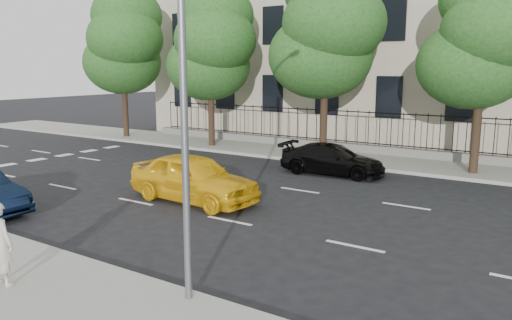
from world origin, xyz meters
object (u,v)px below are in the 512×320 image
Objects in this scene: black_sedan at (332,159)px; yellow_taxi at (194,178)px; woman_near at (0,244)px; street_light at (201,35)px.

yellow_taxi is at bearing 158.91° from black_sedan.
street_light is at bearing -154.07° from woman_near.
street_light reaches higher than woman_near.
yellow_taxi is at bearing 131.83° from street_light.
street_light is 5.87m from woman_near.
street_light is 8.46m from yellow_taxi.
woman_near is (-3.59, -2.15, -4.12)m from street_light.
street_light is at bearing -170.53° from black_sedan.
yellow_taxi is 7.00m from black_sedan.
yellow_taxi is 7.68m from woman_near.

